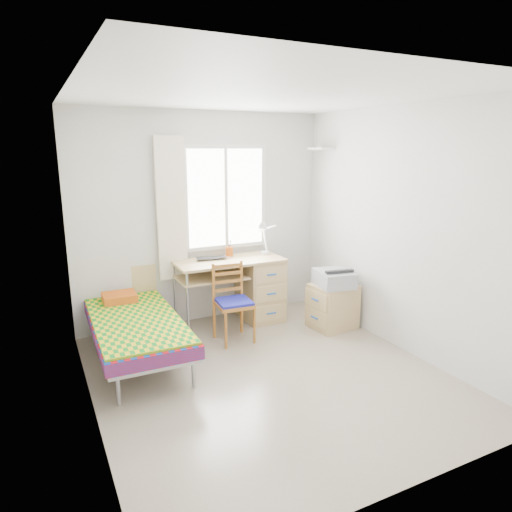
# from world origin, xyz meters

# --- Properties ---
(floor) EXTENTS (3.50, 3.50, 0.00)m
(floor) POSITION_xyz_m (0.00, 0.00, 0.00)
(floor) COLOR #BCAD93
(floor) RESTS_ON ground
(ceiling) EXTENTS (3.50, 3.50, 0.00)m
(ceiling) POSITION_xyz_m (0.00, 0.00, 2.60)
(ceiling) COLOR white
(ceiling) RESTS_ON wall_back
(wall_back) EXTENTS (3.20, 0.00, 3.20)m
(wall_back) POSITION_xyz_m (0.00, 1.75, 1.30)
(wall_back) COLOR silver
(wall_back) RESTS_ON ground
(wall_left) EXTENTS (0.00, 3.50, 3.50)m
(wall_left) POSITION_xyz_m (-1.60, 0.00, 1.30)
(wall_left) COLOR silver
(wall_left) RESTS_ON ground
(wall_right) EXTENTS (0.00, 3.50, 3.50)m
(wall_right) POSITION_xyz_m (1.60, 0.00, 1.30)
(wall_right) COLOR silver
(wall_right) RESTS_ON ground
(window) EXTENTS (1.10, 0.04, 1.30)m
(window) POSITION_xyz_m (0.30, 1.73, 1.55)
(window) COLOR white
(window) RESTS_ON wall_back
(curtain) EXTENTS (0.35, 0.05, 1.70)m
(curtain) POSITION_xyz_m (-0.42, 1.68, 1.45)
(curtain) COLOR #F7E8CC
(curtain) RESTS_ON wall_back
(floating_shelf) EXTENTS (0.20, 0.32, 0.03)m
(floating_shelf) POSITION_xyz_m (1.49, 1.40, 2.15)
(floating_shelf) COLOR white
(floating_shelf) RESTS_ON wall_right
(bed) EXTENTS (0.89, 1.84, 0.79)m
(bed) POSITION_xyz_m (-1.06, 0.97, 0.38)
(bed) COLOR #999BA1
(bed) RESTS_ON floor
(desk) EXTENTS (1.34, 0.63, 0.83)m
(desk) POSITION_xyz_m (0.56, 1.41, 0.45)
(desk) COLOR tan
(desk) RESTS_ON floor
(chair) EXTENTS (0.42, 0.42, 0.90)m
(chair) POSITION_xyz_m (0.05, 0.96, 0.50)
(chair) COLOR #9A561D
(chair) RESTS_ON floor
(cabinet) EXTENTS (0.54, 0.49, 0.54)m
(cabinet) POSITION_xyz_m (1.28, 0.73, 0.27)
(cabinet) COLOR tan
(cabinet) RESTS_ON floor
(printer) EXTENTS (0.46, 0.51, 0.19)m
(printer) POSITION_xyz_m (1.26, 0.70, 0.64)
(printer) COLOR #A8ABB0
(printer) RESTS_ON cabinet
(laptop) EXTENTS (0.39, 0.28, 0.03)m
(laptop) POSITION_xyz_m (0.00, 1.46, 0.84)
(laptop) COLOR black
(laptop) RESTS_ON desk
(pen_cup) EXTENTS (0.10, 0.10, 0.11)m
(pen_cup) POSITION_xyz_m (0.28, 1.60, 0.88)
(pen_cup) COLOR orange
(pen_cup) RESTS_ON desk
(task_lamp) EXTENTS (0.24, 0.34, 0.46)m
(task_lamp) POSITION_xyz_m (0.67, 1.36, 1.12)
(task_lamp) COLOR white
(task_lamp) RESTS_ON desk
(book) EXTENTS (0.25, 0.30, 0.02)m
(book) POSITION_xyz_m (0.00, 1.44, 0.59)
(book) COLOR gray
(book) RESTS_ON desk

